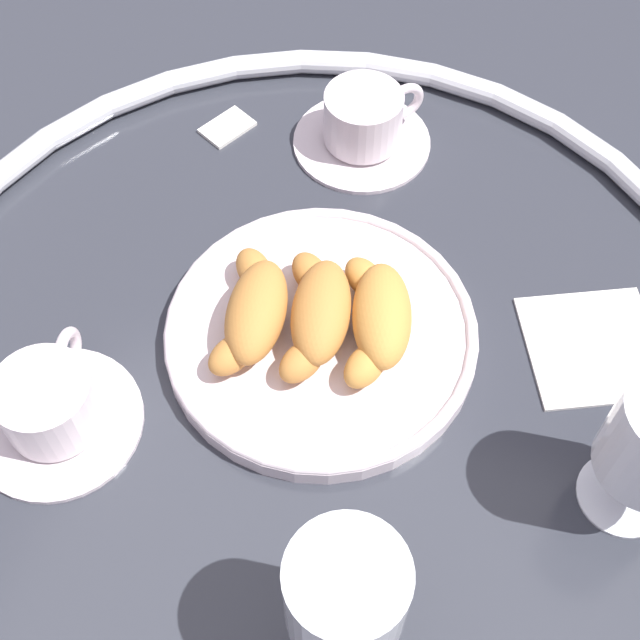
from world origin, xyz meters
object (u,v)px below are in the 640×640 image
(pastry_plate, at_px, (320,332))
(sugar_packet, at_px, (227,126))
(juice_glass_right, at_px, (346,598))
(folded_napkin, at_px, (593,346))
(coffee_cup_near, at_px, (51,407))
(coffee_cup_far, at_px, (364,124))
(croissant_small, at_px, (316,312))
(croissant_large, at_px, (378,317))
(croissant_extra, at_px, (255,308))

(pastry_plate, distance_m, sugar_packet, 0.27)
(juice_glass_right, height_order, folded_napkin, juice_glass_right)
(coffee_cup_near, distance_m, folded_napkin, 0.44)
(coffee_cup_near, height_order, coffee_cup_far, same)
(sugar_packet, bearing_deg, juice_glass_right, -121.79)
(croissant_small, height_order, coffee_cup_far, croissant_small)
(coffee_cup_near, bearing_deg, croissant_large, -53.65)
(sugar_packet, height_order, folded_napkin, sugar_packet)
(croissant_extra, height_order, folded_napkin, croissant_extra)
(pastry_plate, xyz_separation_m, coffee_cup_far, (0.23, 0.04, 0.01))
(coffee_cup_far, relative_size, juice_glass_right, 0.97)
(pastry_plate, height_order, coffee_cup_far, coffee_cup_far)
(coffee_cup_near, distance_m, sugar_packet, 0.35)
(croissant_small, distance_m, coffee_cup_far, 0.24)
(croissant_large, xyz_separation_m, coffee_cup_near, (-0.16, 0.21, -0.01))
(pastry_plate, xyz_separation_m, croissant_large, (0.01, -0.05, 0.03))
(pastry_plate, height_order, juice_glass_right, juice_glass_right)
(pastry_plate, height_order, folded_napkin, pastry_plate)
(folded_napkin, bearing_deg, pastry_plate, 108.02)
(coffee_cup_far, height_order, juice_glass_right, juice_glass_right)
(croissant_small, bearing_deg, croissant_large, -74.75)
(croissant_large, xyz_separation_m, folded_napkin, (0.06, -0.17, -0.04))
(juice_glass_right, bearing_deg, coffee_cup_far, 16.84)
(pastry_plate, relative_size, croissant_small, 1.96)
(croissant_large, relative_size, coffee_cup_near, 0.96)
(coffee_cup_near, bearing_deg, folded_napkin, -60.84)
(croissant_large, distance_m, croissant_extra, 0.10)
(pastry_plate, bearing_deg, croissant_extra, 105.30)
(sugar_packet, bearing_deg, croissant_extra, -124.93)
(croissant_large, bearing_deg, croissant_small, 105.25)
(croissant_small, xyz_separation_m, coffee_cup_far, (0.23, 0.04, -0.01))
(croissant_large, bearing_deg, coffee_cup_far, 21.10)
(croissant_large, xyz_separation_m, juice_glass_right, (-0.24, -0.05, 0.05))
(croissant_small, distance_m, juice_glass_right, 0.25)
(croissant_large, bearing_deg, juice_glass_right, -167.31)
(coffee_cup_far, distance_m, sugar_packet, 0.14)
(folded_napkin, bearing_deg, sugar_packet, 71.34)
(coffee_cup_near, bearing_deg, croissant_small, -48.94)
(pastry_plate, distance_m, folded_napkin, 0.23)
(croissant_small, relative_size, croissant_extra, 0.99)
(croissant_small, relative_size, juice_glass_right, 0.95)
(pastry_plate, height_order, croissant_small, croissant_small)
(croissant_small, distance_m, folded_napkin, 0.24)
(sugar_packet, distance_m, folded_napkin, 0.41)
(pastry_plate, bearing_deg, coffee_cup_far, 9.65)
(coffee_cup_near, bearing_deg, juice_glass_right, -106.33)
(juice_glass_right, bearing_deg, folded_napkin, -22.24)
(croissant_extra, relative_size, juice_glass_right, 0.96)
(folded_napkin, bearing_deg, juice_glass_right, 157.76)
(croissant_extra, distance_m, folded_napkin, 0.29)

